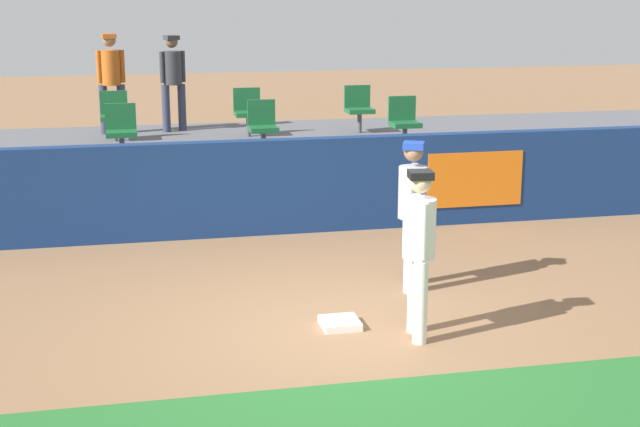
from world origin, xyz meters
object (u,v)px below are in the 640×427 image
Objects in this scene: seat_back_right at (359,106)px; seat_front_left at (121,128)px; spectator_capped at (111,76)px; player_runner_visitor at (412,205)px; spectator_hooded at (173,76)px; seat_back_center at (248,109)px; seat_front_right at (404,119)px; seat_back_left at (114,113)px; seat_front_center at (263,124)px; player_fielder_home at (419,243)px; first_base at (340,323)px.

seat_front_left is at bearing -156.95° from seat_back_right.
spectator_capped reaches higher than seat_back_right.
seat_front_left reaches higher than player_runner_visitor.
seat_back_center is at bearing 128.32° from spectator_hooded.
spectator_hooded reaches higher than seat_front_right.
seat_back_left is (-0.10, 1.80, -0.00)m from seat_front_left.
seat_back_right is 2.72m from seat_front_center.
seat_back_center is 2.85m from seat_front_left.
seat_back_right is 0.47× the size of spectator_capped.
seat_front_center is 1.00× the size of seat_back_left.
seat_front_left is at bearing -146.26° from player_fielder_home.
seat_back_left is (-2.31, -0.00, -0.00)m from seat_back_center.
first_base is at bearing -72.46° from seat_back_left.
seat_back_right and seat_front_right have the same top height.
player_runner_visitor is at bearing -52.58° from seat_front_left.
seat_back_right and seat_front_left have the same top height.
player_fielder_home is at bearing -100.07° from seat_back_right.
seat_front_center is (-1.10, 4.30, 0.38)m from player_runner_visitor.
seat_front_center is (-0.01, -1.80, -0.00)m from seat_back_center.
seat_front_left is (-4.52, 0.00, 0.00)m from seat_front_right.
seat_front_center is at bearing 89.76° from first_base.
seat_front_left is at bearing 87.20° from spectator_capped.
seat_front_left is 0.47× the size of spectator_capped.
spectator_hooded is at bearing 115.02° from seat_front_center.
spectator_capped is (-4.65, 2.58, 0.56)m from seat_front_right.
seat_front_left reaches higher than first_base.
player_fielder_home is at bearing -84.97° from seat_back_center.
seat_front_center is at bearing 97.02° from spectator_hooded.
player_fielder_home is (0.71, -0.45, 0.97)m from first_base.
seat_front_right is 1.00× the size of seat_front_left.
seat_back_right is at bearing 0.00° from seat_back_left.
seat_back_center is at bearing 89.55° from seat_front_center.
seat_front_center and seat_back_left have the same top height.
player_runner_visitor is 4.49m from seat_front_right.
seat_front_left is 0.49× the size of spectator_hooded.
seat_front_right is 0.47× the size of spectator_capped.
seat_front_right is at bearing -80.76° from seat_back_right.
spectator_capped is at bearing 131.89° from seat_front_center.
player_runner_visitor is (1.13, 1.08, 0.99)m from first_base.
first_base is 0.23× the size of player_runner_visitor.
seat_back_center is at bearing 39.25° from seat_front_left.
player_fielder_home is at bearing -105.78° from seat_front_right.
spectator_hooded is (-1.91, 8.45, 0.92)m from player_fielder_home.
seat_front_center is at bearing 126.28° from spectator_capped.
seat_back_right reaches higher than player_runner_visitor.
seat_back_center and seat_back_left have the same top height.
spectator_capped is at bearing 106.07° from first_base.
seat_front_left is (-4.23, -1.80, -0.00)m from seat_back_right.
player_fielder_home is at bearing 7.70° from player_runner_visitor.
spectator_hooded is at bearing 98.54° from first_base.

